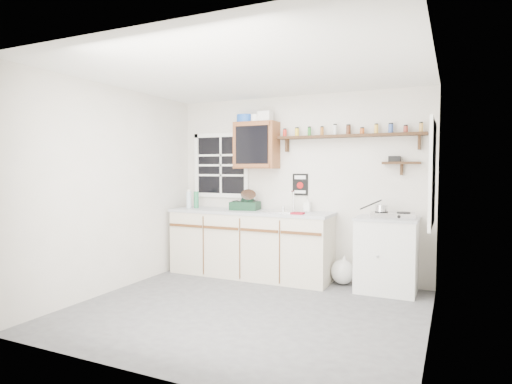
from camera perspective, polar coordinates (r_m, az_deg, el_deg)
room at (r=4.47m, az=-1.34°, el=-0.07°), size 3.64×3.24×2.54m
main_cabinet at (r=5.98m, az=-0.84°, el=-6.86°), size 2.31×0.63×0.92m
right_cabinet at (r=5.48m, az=17.01°, el=-7.98°), size 0.73×0.57×0.91m
sink at (r=5.71m, az=4.04°, el=-2.58°), size 0.52×0.44×0.29m
upper_cabinet at (r=6.02m, az=0.05°, el=6.24°), size 0.60×0.32×0.65m
upper_cabinet_clutter at (r=6.07m, az=-0.41°, el=9.85°), size 0.52×0.24×0.14m
spice_shelf at (r=5.67m, az=12.22°, el=7.41°), size 1.91×0.18×0.35m
secondary_shelf at (r=5.56m, az=18.57°, el=3.76°), size 0.45×0.16×0.24m
warning_sign at (r=5.92m, az=5.92°, el=0.99°), size 0.22×0.02×0.30m
window_back at (r=6.43m, az=-4.68°, el=3.58°), size 0.93×0.03×0.98m
window_right at (r=4.56m, az=22.53°, el=2.26°), size 0.03×0.78×1.08m
water_bottles at (r=6.34m, az=-8.46°, el=-0.98°), size 0.15×0.15×0.28m
dish_rack at (r=6.01m, az=-1.33°, el=-1.51°), size 0.43×0.34×0.29m
soap_bottle at (r=5.78m, az=6.86°, el=-1.68°), size 0.09×0.09×0.19m
rag at (r=5.48m, az=5.58°, el=-2.83°), size 0.17×0.15×0.02m
hotplate at (r=5.38m, az=17.73°, el=-2.94°), size 0.54×0.34×0.07m
saucepan at (r=5.40m, az=16.32°, el=-2.09°), size 0.35×0.18×0.15m
trash_bag at (r=5.71m, az=11.48°, el=-10.34°), size 0.36×0.32×0.41m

